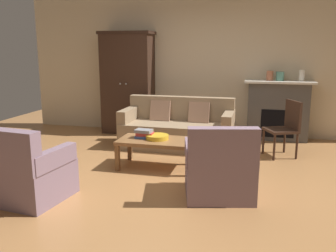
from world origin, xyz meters
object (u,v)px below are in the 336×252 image
(coffee_table, at_px, (157,143))
(mantel_vase_jade, at_px, (280,76))
(book_stack, at_px, (144,134))
(armchair_near_right, at_px, (219,170))
(mantel_vase_cream, at_px, (302,76))
(armoire, at_px, (128,83))
(couch, at_px, (178,129))
(mantel_vase_terracotta, at_px, (270,76))
(side_chair_wooden, at_px, (286,125))
(fruit_bowl, at_px, (157,137))
(armchair_near_left, at_px, (28,174))
(fireplace, at_px, (278,110))

(coffee_table, bearing_deg, mantel_vase_jade, 50.51)
(book_stack, bearing_deg, armchair_near_right, -36.69)
(mantel_vase_cream, distance_m, armchair_near_right, 3.33)
(armoire, height_order, couch, armoire)
(mantel_vase_terracotta, height_order, side_chair_wooden, mantel_vase_terracotta)
(mantel_vase_terracotta, height_order, armchair_near_right, mantel_vase_terracotta)
(couch, bearing_deg, book_stack, -102.49)
(couch, height_order, mantel_vase_cream, mantel_vase_cream)
(mantel_vase_terracotta, relative_size, mantel_vase_jade, 1.08)
(mantel_vase_cream, xyz_separation_m, side_chair_wooden, (-0.30, -1.09, -0.71))
(mantel_vase_jade, bearing_deg, mantel_vase_cream, 0.00)
(couch, relative_size, mantel_vase_jade, 11.63)
(fruit_bowl, relative_size, mantel_vase_jade, 2.00)
(mantel_vase_terracotta, bearing_deg, fruit_bowl, -126.80)
(couch, bearing_deg, mantel_vase_terracotta, 32.09)
(coffee_table, xyz_separation_m, mantel_vase_cream, (2.14, 2.14, 0.86))
(armoire, distance_m, coffee_table, 2.48)
(fruit_bowl, distance_m, mantel_vase_jade, 2.86)
(fruit_bowl, relative_size, book_stack, 1.24)
(armoire, distance_m, mantel_vase_terracotta, 2.78)
(coffee_table, distance_m, mantel_vase_cream, 3.15)
(armchair_near_left, bearing_deg, mantel_vase_terracotta, 53.33)
(armoire, bearing_deg, fruit_bowl, -60.07)
(mantel_vase_terracotta, bearing_deg, armoire, -178.76)
(mantel_vase_cream, height_order, armchair_near_right, mantel_vase_cream)
(mantel_vase_cream, bearing_deg, mantel_vase_jade, 180.00)
(fruit_bowl, height_order, side_chair_wooden, side_chair_wooden)
(mantel_vase_terracotta, relative_size, side_chair_wooden, 0.20)
(mantel_vase_terracotta, distance_m, mantel_vase_cream, 0.56)
(armoire, distance_m, armchair_near_left, 3.62)
(mantel_vase_terracotta, relative_size, armchair_near_right, 0.19)
(armoire, relative_size, couch, 1.05)
(coffee_table, bearing_deg, fruit_bowl, 91.87)
(mantel_vase_cream, bearing_deg, armchair_near_left, -131.98)
(armoire, relative_size, fruit_bowl, 6.14)
(side_chair_wooden, bearing_deg, coffee_table, -150.34)
(mantel_vase_terracotta, bearing_deg, fireplace, 5.69)
(mantel_vase_jade, relative_size, armchair_near_left, 0.19)
(mantel_vase_cream, bearing_deg, armchair_near_right, -111.21)
(coffee_table, height_order, mantel_vase_cream, mantel_vase_cream)
(fruit_bowl, bearing_deg, mantel_vase_terracotta, 53.20)
(couch, distance_m, mantel_vase_cream, 2.48)
(couch, distance_m, armchair_near_right, 2.23)
(mantel_vase_cream, bearing_deg, side_chair_wooden, -105.47)
(coffee_table, bearing_deg, mantel_vase_cream, 44.95)
(mantel_vase_terracotta, bearing_deg, coffee_table, -126.50)
(book_stack, height_order, mantel_vase_jade, mantel_vase_jade)
(armoire, xyz_separation_m, mantel_vase_jade, (2.95, 0.06, 0.18))
(fireplace, height_order, couch, fireplace)
(couch, distance_m, mantel_vase_jade, 2.16)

